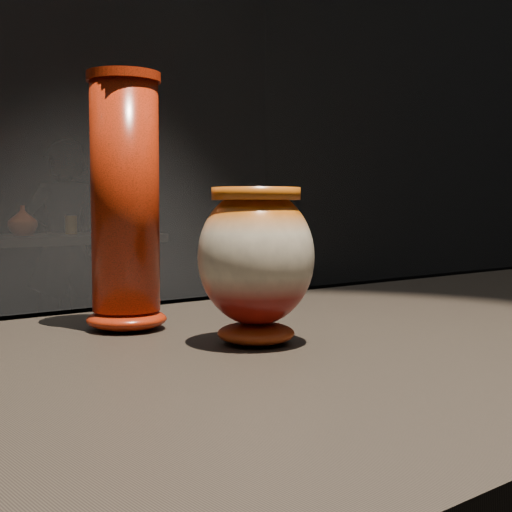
% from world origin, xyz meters
% --- Properties ---
extents(main_vase, '(0.15, 0.15, 0.19)m').
position_xyz_m(main_vase, '(-0.17, 0.03, 1.00)').
color(main_vase, maroon).
rests_on(main_vase, display_plinth).
extents(tall_vase, '(0.13, 0.13, 0.34)m').
position_xyz_m(tall_vase, '(-0.24, 0.22, 1.07)').
color(tall_vase, red).
rests_on(tall_vase, display_plinth).
extents(back_vase_mid, '(0.23, 0.23, 0.17)m').
position_xyz_m(back_vase_mid, '(0.81, 3.33, 0.99)').
color(back_vase_mid, maroon).
rests_on(back_vase_mid, back_shelf).
extents(back_vase_right, '(0.07, 0.07, 0.11)m').
position_xyz_m(back_vase_right, '(1.12, 3.37, 0.96)').
color(back_vase_right, brown).
rests_on(back_vase_right, back_shelf).
extents(visitor, '(0.58, 0.40, 1.54)m').
position_xyz_m(visitor, '(1.47, 4.26, 0.77)').
color(visitor, black).
rests_on(visitor, ground).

